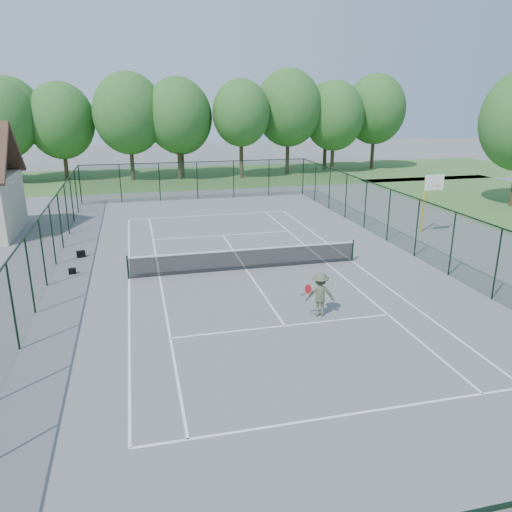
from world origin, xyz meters
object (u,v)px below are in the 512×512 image
at_px(tennis_net, 246,258).
at_px(basketball_goal, 429,192).
at_px(sports_bag_a, 81,254).
at_px(tennis_player, 320,294).

bearing_deg(tennis_net, basketball_goal, 17.62).
bearing_deg(sports_bag_a, basketball_goal, -16.68).
relative_size(basketball_goal, tennis_player, 2.13).
height_order(tennis_net, sports_bag_a, tennis_net).
bearing_deg(basketball_goal, tennis_net, -162.38).
distance_m(tennis_net, tennis_player, 6.02).
bearing_deg(sports_bag_a, tennis_net, -42.83).
relative_size(basketball_goal, sports_bag_a, 8.85).
height_order(sports_bag_a, tennis_player, tennis_player).
xyz_separation_m(basketball_goal, sports_bag_a, (-19.87, 0.14, -2.40)).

